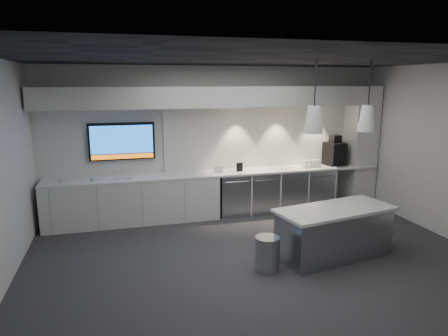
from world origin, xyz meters
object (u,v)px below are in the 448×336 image
object	(u,v)px
wall_tv	(122,141)
coffee_machine	(334,153)
island	(334,232)
bin	(267,253)

from	to	relation	value
wall_tv	coffee_machine	world-z (taller)	wall_tv
wall_tv	coffee_machine	distance (m)	4.50
wall_tv	island	bearing A→B (deg)	-40.84
bin	coffee_machine	bearing A→B (deg)	45.54
wall_tv	coffee_machine	bearing A→B (deg)	-3.16
wall_tv	island	size ratio (longest dim) A/B	0.64
island	bin	distance (m)	1.20
wall_tv	coffee_machine	xyz separation A→B (m)	(4.47, -0.25, -0.39)
island	coffee_machine	size ratio (longest dim) A/B	2.98
wall_tv	coffee_machine	size ratio (longest dim) A/B	1.90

